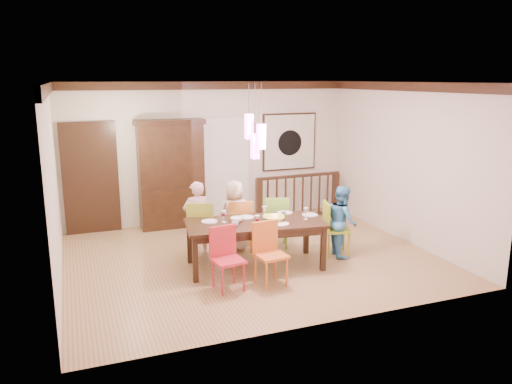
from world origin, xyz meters
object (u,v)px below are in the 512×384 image
object	(u,v)px
china_hutch	(171,174)
balustrade	(298,196)
person_far_mid	(235,215)
person_far_left	(197,219)
chair_end_right	(337,225)
chair_far_left	(202,225)
person_end_right	(342,221)
dining_table	(255,227)

from	to	relation	value
china_hutch	balustrade	xyz separation A→B (m)	(2.67, -0.35, -0.59)
person_far_mid	person_far_left	bearing A→B (deg)	8.02
chair_end_right	person_far_left	size ratio (longest dim) A/B	0.72
person_far_left	person_far_mid	size ratio (longest dim) A/B	1.04
balustrade	person_far_left	size ratio (longest dim) A/B	1.52
chair_end_right	china_hutch	bearing A→B (deg)	56.62
chair_far_left	person_end_right	xyz separation A→B (m)	(2.24, -0.78, 0.05)
chair_end_right	chair_far_left	bearing A→B (deg)	87.39
chair_end_right	person_far_left	xyz separation A→B (m)	(-2.23, 0.82, 0.11)
person_far_left	person_end_right	bearing A→B (deg)	157.42
chair_far_left	person_far_left	size ratio (longest dim) A/B	0.76
person_far_mid	dining_table	bearing A→B (deg)	96.00
person_far_mid	person_end_right	distance (m)	1.86
balustrade	person_far_mid	size ratio (longest dim) A/B	1.57
chair_end_right	balustrade	size ratio (longest dim) A/B	0.47
chair_far_left	balustrade	distance (m)	3.01
balustrade	dining_table	bearing A→B (deg)	-130.47
china_hutch	person_end_right	size ratio (longest dim) A/B	1.79
chair_far_left	balustrade	world-z (taller)	chair_far_left
person_far_left	person_end_right	xyz separation A→B (m)	(2.30, -0.86, -0.04)
chair_far_left	chair_end_right	xyz separation A→B (m)	(2.17, -0.74, -0.03)
china_hutch	dining_table	bearing A→B (deg)	-73.79
chair_end_right	person_end_right	bearing A→B (deg)	-104.83
dining_table	person_end_right	world-z (taller)	person_end_right
person_far_left	person_far_mid	distance (m)	0.69
person_far_mid	person_end_right	world-z (taller)	person_far_mid
balustrade	person_end_right	world-z (taller)	person_end_right
dining_table	chair_end_right	xyz separation A→B (m)	(1.50, 0.02, -0.14)
chair_end_right	person_end_right	xyz separation A→B (m)	(0.07, -0.04, 0.08)
person_end_right	chair_far_left	bearing A→B (deg)	81.45
chair_far_left	balustrade	size ratio (longest dim) A/B	0.50
balustrade	person_far_mid	bearing A→B (deg)	-144.83
balustrade	chair_far_left	bearing A→B (deg)	-149.93
balustrade	person_far_left	bearing A→B (deg)	-151.84
china_hutch	person_far_mid	bearing A→B (deg)	-67.62
dining_table	balustrade	xyz separation A→B (m)	(1.88, 2.35, -0.17)
chair_far_left	person_far_left	world-z (taller)	person_far_left
balustrade	person_end_right	distance (m)	2.40
balustrade	person_end_right	size ratio (longest dim) A/B	1.61
chair_far_left	person_far_mid	xyz separation A→B (m)	(0.63, 0.14, 0.06)
dining_table	person_far_left	distance (m)	1.12
person_far_left	chair_far_left	bearing A→B (deg)	124.04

